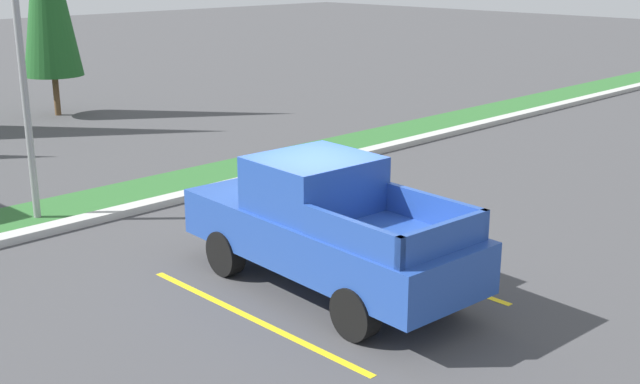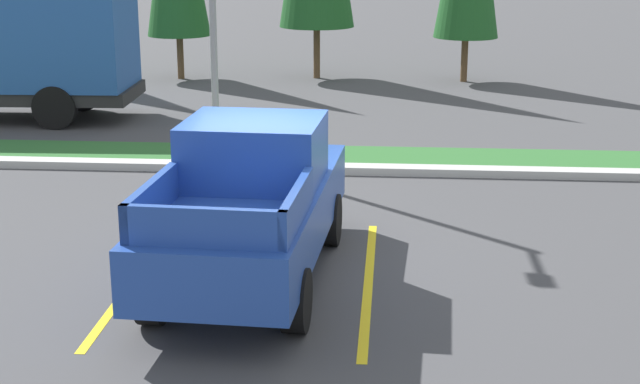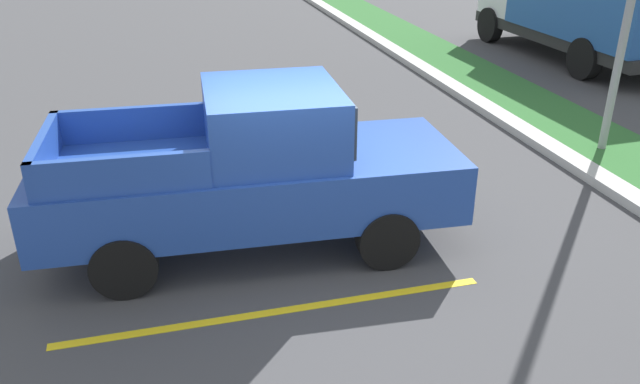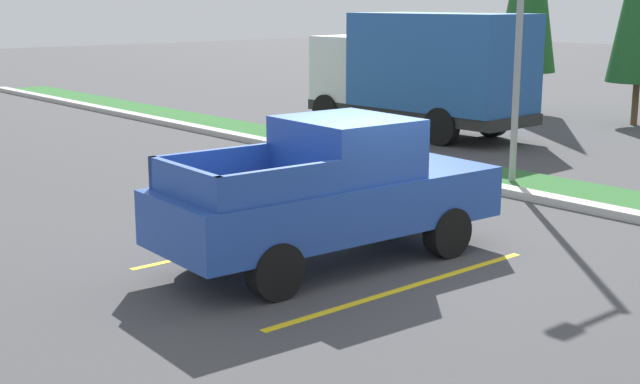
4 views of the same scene
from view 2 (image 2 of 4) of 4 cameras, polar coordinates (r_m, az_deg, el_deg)
ground_plane at (r=13.10m, az=-2.34°, el=-4.35°), size 120.00×120.00×0.00m
parking_line_near at (r=12.88m, az=-11.03°, el=-4.99°), size 0.12×4.80×0.01m
parking_line_far at (r=12.43m, az=2.95°, el=-5.49°), size 0.12×4.80×0.01m
curb_strip at (r=17.83m, az=-0.44°, el=1.45°), size 56.00×0.40×0.15m
grass_median at (r=18.90m, az=-0.15°, el=2.15°), size 56.00×1.80×0.06m
pickup_truck_main at (r=12.27m, az=-4.21°, el=-0.67°), size 2.20×5.33×2.10m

